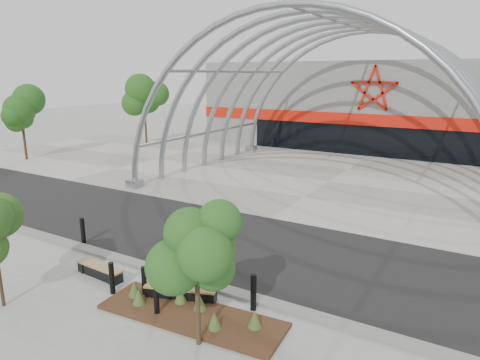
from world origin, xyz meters
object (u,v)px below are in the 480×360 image
street_tree_1 (196,247)px  bollard_2 (144,282)px  bench_0 (100,271)px  bench_1 (181,293)px

street_tree_1 → bollard_2: size_ratio=3.72×
bench_0 → bench_1: bench_1 is taller
bench_0 → bollard_2: 2.35m
bench_0 → bench_1: bearing=3.0°
street_tree_1 → bench_1: (-1.80, 1.55, -2.51)m
bollard_2 → bench_0: bearing=174.0°
bench_0 → bollard_2: (2.32, -0.24, 0.31)m
bench_0 → bollard_2: bearing=-6.0°
bench_1 → street_tree_1: bearing=-40.7°
street_tree_1 → bollard_2: bearing=158.9°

